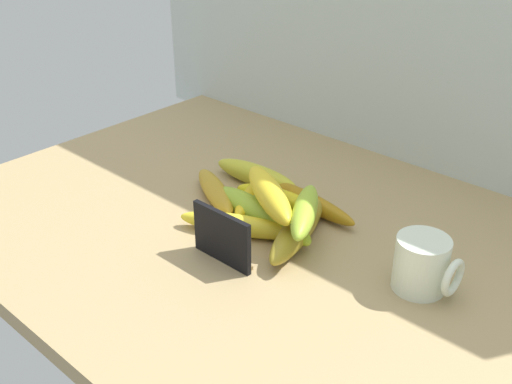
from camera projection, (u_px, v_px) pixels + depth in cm
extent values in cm
cube|color=tan|center=(264.00, 238.00, 100.02)|extent=(110.00, 76.00, 3.00)
cube|color=black|center=(222.00, 237.00, 89.80)|extent=(11.00, 0.80, 8.40)
cube|color=olive|center=(226.00, 257.00, 92.18)|extent=(9.90, 1.20, 0.60)
cylinder|color=silver|center=(421.00, 264.00, 84.27)|extent=(7.51, 7.51, 7.94)
torus|color=silver|center=(453.00, 278.00, 81.46)|extent=(1.00, 5.44, 5.44)
ellipsoid|color=#B99026|center=(215.00, 191.00, 107.16)|extent=(16.68, 11.06, 3.69)
ellipsoid|color=#99BC33|center=(248.00, 206.00, 101.99)|extent=(15.96, 5.69, 4.15)
ellipsoid|color=#A4BF27|center=(277.00, 218.00, 98.65)|extent=(18.06, 8.68, 4.11)
ellipsoid|color=yellow|center=(255.00, 195.00, 106.08)|extent=(9.89, 17.20, 3.71)
ellipsoid|color=gold|center=(256.00, 175.00, 112.33)|extent=(18.16, 5.45, 4.01)
ellipsoid|color=#A47414|center=(308.00, 201.00, 104.46)|extent=(20.65, 5.23, 3.21)
ellipsoid|color=yellow|center=(276.00, 199.00, 104.52)|extent=(16.18, 6.79, 3.87)
ellipsoid|color=#A28C26|center=(298.00, 230.00, 95.38)|extent=(10.16, 20.48, 4.34)
ellipsoid|color=yellow|center=(239.00, 225.00, 97.40)|extent=(19.43, 11.78, 3.48)
ellipsoid|color=#A0C433|center=(305.00, 211.00, 92.49)|extent=(11.23, 15.62, 3.63)
ellipsoid|color=yellow|center=(269.00, 194.00, 97.16)|extent=(18.28, 13.59, 4.31)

